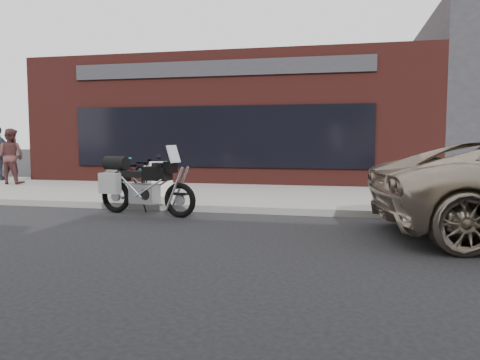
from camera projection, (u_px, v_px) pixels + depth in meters
name	position (u px, v px, depth m)	size (l,w,h in m)	color
ground	(182.00, 260.00, 6.26)	(120.00, 120.00, 0.00)	black
near_sidewalk	(267.00, 194.00, 13.06)	(44.00, 6.00, 0.15)	gray
storefront	(248.00, 124.00, 20.09)	(14.00, 10.07, 4.50)	#4F1D19
motorcycle	(140.00, 185.00, 9.97)	(2.35, 0.85, 1.50)	black
bicycle_front	(130.00, 173.00, 13.79)	(0.63, 1.82, 0.95)	gray
bicycle_rear	(148.00, 177.00, 12.41)	(0.43, 1.54, 0.92)	gray
sandwich_sign	(160.00, 179.00, 11.97)	(0.76, 0.75, 0.90)	beige
cafe_table	(117.00, 173.00, 14.93)	(0.76, 0.76, 0.44)	black
cafe_patron_left	(11.00, 156.00, 15.26)	(0.88, 0.69, 1.81)	#552E2D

